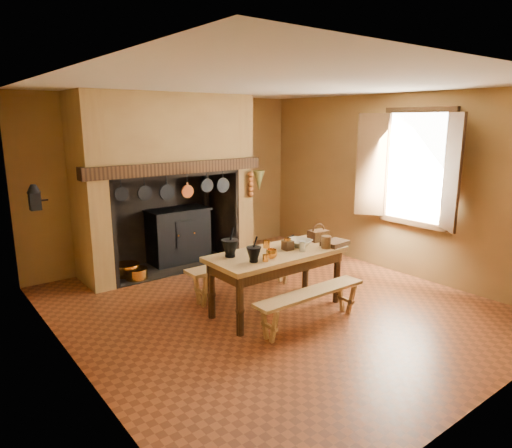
% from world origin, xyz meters
% --- Properties ---
extents(floor, '(5.50, 5.50, 0.00)m').
position_xyz_m(floor, '(0.00, 0.00, 0.00)').
color(floor, brown).
rests_on(floor, ground).
extents(ceiling, '(5.50, 5.50, 0.00)m').
position_xyz_m(ceiling, '(0.00, 0.00, 2.80)').
color(ceiling, silver).
rests_on(ceiling, back_wall).
extents(back_wall, '(5.00, 0.02, 2.80)m').
position_xyz_m(back_wall, '(0.00, 2.75, 1.40)').
color(back_wall, olive).
rests_on(back_wall, floor).
extents(wall_left, '(0.02, 5.50, 2.80)m').
position_xyz_m(wall_left, '(-2.50, 0.00, 1.40)').
color(wall_left, olive).
rests_on(wall_left, floor).
extents(wall_right, '(0.02, 5.50, 2.80)m').
position_xyz_m(wall_right, '(2.50, 0.00, 1.40)').
color(wall_right, olive).
rests_on(wall_right, floor).
extents(wall_front, '(5.00, 0.02, 2.80)m').
position_xyz_m(wall_front, '(0.00, -2.75, 1.40)').
color(wall_front, olive).
rests_on(wall_front, floor).
extents(chimney_breast, '(2.95, 0.96, 2.80)m').
position_xyz_m(chimney_breast, '(-0.30, 2.31, 1.81)').
color(chimney_breast, olive).
rests_on(chimney_breast, floor).
extents(iron_range, '(1.12, 0.55, 1.60)m').
position_xyz_m(iron_range, '(-0.04, 2.45, 0.48)').
color(iron_range, black).
rests_on(iron_range, floor).
extents(hearth_pans, '(0.51, 0.62, 0.20)m').
position_xyz_m(hearth_pans, '(-1.05, 2.22, 0.09)').
color(hearth_pans, orange).
rests_on(hearth_pans, floor).
extents(hanging_pans, '(1.92, 0.29, 0.27)m').
position_xyz_m(hanging_pans, '(-0.34, 1.81, 1.36)').
color(hanging_pans, black).
rests_on(hanging_pans, chimney_breast).
extents(onion_string, '(0.12, 0.10, 0.46)m').
position_xyz_m(onion_string, '(1.00, 1.79, 1.33)').
color(onion_string, '#9E481D').
rests_on(onion_string, chimney_breast).
extents(herb_bunch, '(0.20, 0.20, 0.35)m').
position_xyz_m(herb_bunch, '(1.18, 1.79, 1.38)').
color(herb_bunch, brown).
rests_on(herb_bunch, chimney_breast).
extents(window, '(0.39, 1.75, 1.76)m').
position_xyz_m(window, '(2.35, -0.40, 1.70)').
color(window, white).
rests_on(window, wall_right).
extents(wall_coffee_mill, '(0.23, 0.16, 0.31)m').
position_xyz_m(wall_coffee_mill, '(-2.42, 1.55, 1.52)').
color(wall_coffee_mill, black).
rests_on(wall_coffee_mill, wall_left).
extents(work_table, '(1.79, 0.80, 0.78)m').
position_xyz_m(work_table, '(-0.03, -0.12, 0.65)').
color(work_table, tan).
rests_on(work_table, floor).
extents(bench_front, '(1.55, 0.27, 0.44)m').
position_xyz_m(bench_front, '(-0.03, -0.74, 0.33)').
color(bench_front, tan).
rests_on(bench_front, floor).
extents(bench_back, '(1.75, 0.31, 0.49)m').
position_xyz_m(bench_back, '(-0.03, 0.58, 0.37)').
color(bench_back, tan).
rests_on(bench_back, floor).
extents(mortar_large, '(0.21, 0.21, 0.36)m').
position_xyz_m(mortar_large, '(-0.62, 0.06, 0.90)').
color(mortar_large, black).
rests_on(mortar_large, work_table).
extents(mortar_small, '(0.18, 0.18, 0.30)m').
position_xyz_m(mortar_small, '(-0.52, -0.28, 0.88)').
color(mortar_small, black).
rests_on(mortar_small, work_table).
extents(coffee_grinder, '(0.16, 0.13, 0.19)m').
position_xyz_m(coffee_grinder, '(0.13, -0.14, 0.85)').
color(coffee_grinder, '#3E2813').
rests_on(coffee_grinder, work_table).
extents(brass_mug_a, '(0.09, 0.09, 0.08)m').
position_xyz_m(brass_mug_a, '(-0.40, -0.35, 0.82)').
color(brass_mug_a, orange).
rests_on(brass_mug_a, work_table).
extents(brass_mug_b, '(0.11, 0.11, 0.10)m').
position_xyz_m(brass_mug_b, '(-0.02, 0.10, 0.83)').
color(brass_mug_b, orange).
rests_on(brass_mug_b, work_table).
extents(mixing_bowl, '(0.41, 0.41, 0.08)m').
position_xyz_m(mixing_bowl, '(0.36, -0.09, 0.82)').
color(mixing_bowl, tan).
rests_on(mixing_bowl, work_table).
extents(stoneware_crock, '(0.16, 0.16, 0.16)m').
position_xyz_m(stoneware_crock, '(0.58, -0.39, 0.86)').
color(stoneware_crock, brown).
rests_on(stoneware_crock, work_table).
extents(glass_jar, '(0.10, 0.10, 0.13)m').
position_xyz_m(glass_jar, '(0.24, -0.30, 0.84)').
color(glass_jar, beige).
rests_on(glass_jar, work_table).
extents(wicker_basket, '(0.27, 0.21, 0.24)m').
position_xyz_m(wicker_basket, '(0.77, -0.06, 0.86)').
color(wicker_basket, '#533819').
rests_on(wicker_basket, work_table).
extents(wooden_tray, '(0.37, 0.29, 0.06)m').
position_xyz_m(wooden_tray, '(0.77, -0.37, 0.81)').
color(wooden_tray, '#3E2813').
rests_on(wooden_tray, work_table).
extents(brass_cup, '(0.18, 0.18, 0.11)m').
position_xyz_m(brass_cup, '(-0.26, -0.29, 0.83)').
color(brass_cup, orange).
rests_on(brass_cup, work_table).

